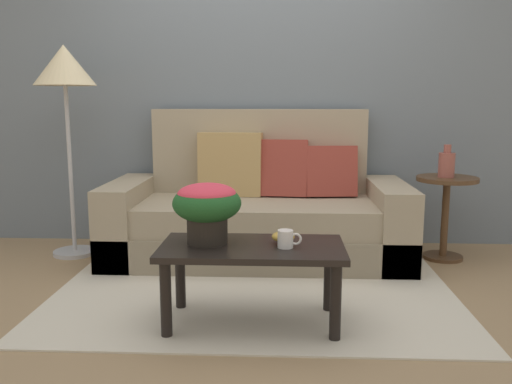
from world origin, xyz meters
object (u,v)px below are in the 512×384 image
(potted_plant, at_px, (207,205))
(snack_bowl, at_px, (283,237))
(side_table, at_px, (446,203))
(table_vase, at_px, (447,164))
(coffee_mug, at_px, (286,239))
(couch, at_px, (259,213))
(floor_lamp, at_px, (65,77))
(coffee_table, at_px, (252,258))

(potted_plant, relative_size, snack_bowl, 2.96)
(side_table, relative_size, table_vase, 2.60)
(coffee_mug, bearing_deg, couch, 98.60)
(snack_bowl, bearing_deg, floor_lamp, 143.10)
(couch, distance_m, potted_plant, 1.24)
(couch, height_order, coffee_mug, couch)
(floor_lamp, relative_size, snack_bowl, 12.91)
(table_vase, bearing_deg, floor_lamp, -179.87)
(table_vase, bearing_deg, side_table, 41.46)
(floor_lamp, relative_size, table_vase, 6.60)
(side_table, bearing_deg, table_vase, -138.54)
(couch, distance_m, coffee_mug, 1.29)
(side_table, bearing_deg, snack_bowl, -134.54)
(couch, xyz_separation_m, side_table, (1.34, -0.01, 0.09))
(side_table, height_order, coffee_mug, side_table)
(coffee_mug, bearing_deg, snack_bowl, 100.90)
(coffee_table, distance_m, snack_bowl, 0.19)
(coffee_table, relative_size, coffee_mug, 7.68)
(potted_plant, xyz_separation_m, coffee_mug, (0.40, -0.07, -0.15))
(coffee_mug, bearing_deg, table_vase, 47.66)
(couch, height_order, side_table, couch)
(coffee_table, relative_size, table_vase, 4.01)
(potted_plant, height_order, coffee_mug, potted_plant)
(coffee_table, distance_m, side_table, 1.80)
(coffee_table, height_order, potted_plant, potted_plant)
(table_vase, bearing_deg, coffee_table, -137.17)
(coffee_table, xyz_separation_m, coffee_mug, (0.17, -0.04, 0.11))
(coffee_mug, distance_m, snack_bowl, 0.08)
(couch, bearing_deg, coffee_mug, -81.40)
(couch, xyz_separation_m, coffee_table, (0.02, -1.23, 0.03))
(coffee_mug, bearing_deg, coffee_table, 168.26)
(couch, bearing_deg, side_table, -0.35)
(potted_plant, xyz_separation_m, snack_bowl, (0.39, 0.00, -0.16))
(potted_plant, distance_m, coffee_mug, 0.43)
(couch, height_order, floor_lamp, floor_lamp)
(couch, distance_m, floor_lamp, 1.68)
(coffee_table, bearing_deg, snack_bowl, 14.34)
(coffee_table, height_order, coffee_mug, coffee_mug)
(snack_bowl, distance_m, table_vase, 1.66)
(potted_plant, bearing_deg, snack_bowl, 0.24)
(coffee_table, relative_size, snack_bowl, 7.84)
(coffee_table, bearing_deg, floor_lamp, 139.19)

